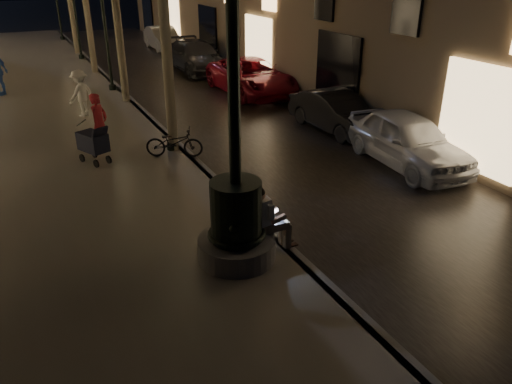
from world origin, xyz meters
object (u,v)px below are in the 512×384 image
stroller (93,142)px  car_front (407,140)px  pedestrian_red (100,123)px  car_third (251,77)px  lamp_curb_a (164,39)px  lamp_curb_b (103,12)px  seated_man_laptop (267,217)px  pedestrian_white (81,93)px  car_fifth (163,38)px  fountain_lamppost (236,208)px  car_rear (196,56)px  car_second (337,112)px  bicycle (174,142)px

stroller → car_front: car_front is taller
pedestrian_red → car_third: bearing=-13.2°
car_third → pedestrian_red: pedestrian_red is taller
lamp_curb_a → lamp_curb_b: bearing=90.0°
seated_man_laptop → lamp_curb_a: bearing=89.2°
stroller → pedestrian_white: size_ratio=0.74×
car_fifth → pedestrian_white: size_ratio=2.65×
car_third → pedestrian_red: bearing=-145.4°
car_front → pedestrian_red: 8.40m
fountain_lamppost → lamp_curb_b: fountain_lamppost is taller
car_rear → car_front: bearing=-86.8°
pedestrian_white → car_second: bearing=109.4°
fountain_lamppost → car_second: 8.54m
seated_man_laptop → car_rear: bearing=74.0°
seated_man_laptop → lamp_curb_b: (0.09, 14.00, 2.34)m
car_third → pedestrian_white: bearing=-171.9°
car_fifth → pedestrian_white: (-6.94, -13.59, 0.30)m
car_front → car_fifth: 21.63m
fountain_lamppost → car_second: (6.20, 5.85, -0.58)m
lamp_curb_a → pedestrian_white: bearing=110.2°
fountain_lamppost → car_fifth: size_ratio=1.25×
car_second → pedestrian_red: (-7.28, 0.89, 0.39)m
car_third → car_rear: car_rear is taller
car_third → car_fifth: car_third is taller
seated_man_laptop → stroller: (-2.04, 5.91, -0.11)m
car_fifth → bicycle: size_ratio=2.69×
seated_man_laptop → lamp_curb_a: 6.44m
lamp_curb_a → car_rear: lamp_curb_a is taller
car_third → car_rear: size_ratio=1.01×
car_front → seated_man_laptop: bearing=-150.2°
lamp_curb_a → pedestrian_red: (-1.78, 0.74, -2.22)m
seated_man_laptop → car_second: seated_man_laptop is taller
car_rear → stroller: bearing=-121.6°
bicycle → car_front: bearing=-89.3°
fountain_lamppost → car_rear: bearing=72.1°
car_second → pedestrian_white: bearing=144.5°
car_front → car_third: (-0.27, 9.03, -0.00)m
car_front → pedestrian_red: bearing=155.4°
car_third → car_fifth: 12.59m
pedestrian_red → bicycle: (1.68, -1.32, -0.41)m
car_third → car_fifth: (0.01, 12.59, -0.02)m
lamp_curb_a → lamp_curb_b: same height
stroller → car_fifth: bearing=43.6°
seated_man_laptop → pedestrian_white: pedestrian_white is taller
fountain_lamppost → lamp_curb_b: (0.70, 14.00, 2.02)m
lamp_curb_b → car_third: 6.29m
lamp_curb_b → bicycle: 8.98m
lamp_curb_b → bicycle: bearing=-90.7°
lamp_curb_b → fountain_lamppost: bearing=-92.9°
car_front → bicycle: car_front is taller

